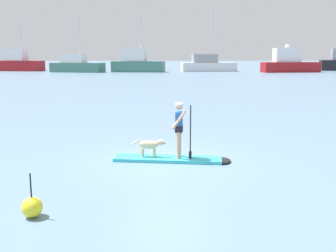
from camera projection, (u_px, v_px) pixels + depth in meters
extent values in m
plane|color=slate|center=(168.00, 160.00, 12.13)|extent=(400.00, 400.00, 0.00)
cube|color=#33B2BF|center=(168.00, 159.00, 12.13)|extent=(3.35, 1.07, 0.10)
ellipsoid|color=black|center=(222.00, 160.00, 11.95)|extent=(0.63, 0.76, 0.10)
cylinder|color=tan|center=(179.00, 143.00, 12.13)|extent=(0.12, 0.12, 0.83)
cylinder|color=tan|center=(179.00, 145.00, 11.88)|extent=(0.12, 0.12, 0.83)
cube|color=black|center=(179.00, 129.00, 11.92)|extent=(0.26, 0.38, 0.20)
cube|color=#2659A5|center=(179.00, 121.00, 11.88)|extent=(0.23, 0.36, 0.60)
sphere|color=tan|center=(179.00, 106.00, 11.79)|extent=(0.22, 0.22, 0.22)
ellipsoid|color=white|center=(179.00, 104.00, 11.78)|extent=(0.23, 0.23, 0.11)
cylinder|color=tan|center=(180.00, 119.00, 12.05)|extent=(0.42, 0.13, 0.54)
cylinder|color=tan|center=(179.00, 121.00, 11.68)|extent=(0.42, 0.13, 0.54)
cylinder|color=black|center=(190.00, 132.00, 11.90)|extent=(0.04, 0.04, 1.63)
cube|color=black|center=(190.00, 155.00, 12.03)|extent=(0.10, 0.19, 0.20)
ellipsoid|color=#CCB78C|center=(148.00, 145.00, 12.11)|extent=(0.63, 0.28, 0.26)
ellipsoid|color=#CCB78C|center=(160.00, 142.00, 12.06)|extent=(0.24, 0.18, 0.18)
ellipsoid|color=gray|center=(164.00, 143.00, 12.05)|extent=(0.13, 0.09, 0.08)
cylinder|color=#CCB78C|center=(135.00, 143.00, 12.15)|extent=(0.27, 0.08, 0.18)
cylinder|color=#CCB78C|center=(155.00, 152.00, 12.21)|extent=(0.07, 0.07, 0.26)
cylinder|color=#CCB78C|center=(154.00, 153.00, 12.06)|extent=(0.07, 0.07, 0.26)
cylinder|color=#CCB78C|center=(143.00, 152.00, 12.25)|extent=(0.07, 0.07, 0.26)
cylinder|color=#CCB78C|center=(142.00, 153.00, 12.10)|extent=(0.07, 0.07, 0.26)
cube|color=maroon|center=(20.00, 66.00, 78.57)|extent=(9.73, 5.08, 2.00)
cube|color=silver|center=(16.00, 55.00, 78.20)|extent=(4.57, 3.30, 2.26)
cylinder|color=silver|center=(20.00, 42.00, 77.73)|extent=(0.20, 0.20, 7.34)
cylinder|color=silver|center=(16.00, 55.00, 78.18)|extent=(3.21, 0.74, 0.14)
cube|color=#3F7266|center=(78.00, 67.00, 73.07)|extent=(10.23, 5.58, 1.71)
cube|color=silver|center=(73.00, 58.00, 72.77)|extent=(4.84, 3.53, 1.62)
cylinder|color=silver|center=(79.00, 40.00, 72.17)|extent=(0.20, 0.20, 8.32)
cylinder|color=silver|center=(73.00, 56.00, 72.70)|extent=(3.34, 0.90, 0.14)
cube|color=#3F7266|center=(138.00, 67.00, 73.80)|extent=(10.06, 4.67, 1.99)
cube|color=silver|center=(134.00, 55.00, 73.42)|extent=(4.66, 3.13, 2.33)
cylinder|color=silver|center=(141.00, 39.00, 72.88)|extent=(0.20, 0.20, 8.23)
cylinder|color=silver|center=(134.00, 55.00, 73.41)|extent=(3.38, 0.58, 0.14)
cube|color=silver|center=(208.00, 67.00, 76.37)|extent=(10.86, 4.81, 1.70)
cube|color=gray|center=(205.00, 58.00, 76.08)|extent=(5.02, 3.22, 1.61)
cylinder|color=silver|center=(212.00, 36.00, 75.30)|extent=(0.20, 0.20, 10.16)
cylinder|color=silver|center=(205.00, 56.00, 76.01)|extent=(3.66, 0.59, 0.14)
cube|color=maroon|center=(291.00, 67.00, 72.53)|extent=(11.13, 4.55, 1.84)
cube|color=silver|center=(287.00, 55.00, 72.14)|extent=(5.15, 2.81, 2.56)
ellipsoid|color=white|center=(287.00, 46.00, 71.85)|extent=(0.90, 0.90, 0.60)
sphere|color=yellow|center=(32.00, 207.00, 7.87)|extent=(0.42, 0.42, 0.42)
cylinder|color=black|center=(31.00, 185.00, 7.78)|extent=(0.03, 0.03, 0.50)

